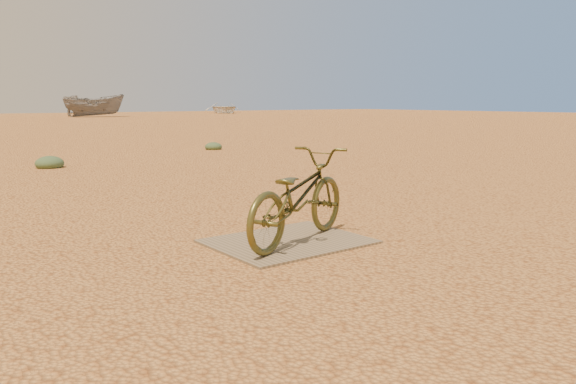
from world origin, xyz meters
TOP-DOWN VIEW (x-y plane):
  - ground at (0.00, 0.00)m, footprint 120.00×120.00m
  - plywood_board at (0.05, 0.25)m, footprint 1.40×1.11m
  - bicycle at (0.10, 0.16)m, footprint 1.73×1.13m
  - boat_mid_right at (12.21, 42.45)m, footprint 5.06×3.06m
  - boat_far_right at (27.70, 48.04)m, footprint 5.86×6.56m
  - kale_a at (-0.13, 7.90)m, footprint 0.55×0.55m
  - kale_b at (4.58, 9.62)m, footprint 0.46×0.46m

SIDE VIEW (x-z plane):
  - ground at x=0.00m, z-range 0.00..0.00m
  - kale_a at x=-0.13m, z-range -0.15..0.15m
  - kale_b at x=4.58m, z-range -0.13..0.13m
  - plywood_board at x=0.05m, z-range 0.00..0.02m
  - bicycle at x=0.10m, z-range 0.02..0.88m
  - boat_far_right at x=27.70m, z-range 0.00..1.12m
  - boat_mid_right at x=12.21m, z-range 0.00..1.84m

